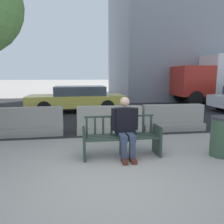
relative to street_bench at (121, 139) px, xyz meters
name	(u,v)px	position (x,y,z in m)	size (l,w,h in m)	color
ground_plane	(111,181)	(-0.38, -1.14, -0.40)	(200.00, 200.00, 0.00)	gray
street_asphalt	(90,108)	(-0.38, 7.56, -0.39)	(120.00, 12.00, 0.01)	black
street_bench	(121,139)	(0.00, 0.00, 0.00)	(1.70, 0.56, 0.88)	#28382D
seated_person	(125,126)	(0.08, -0.06, 0.29)	(0.58, 0.73, 1.31)	black
jersey_barrier_centre	(110,122)	(0.00, 2.04, -0.06)	(2.03, 0.77, 0.84)	#9E998E
jersey_barrier_left	(29,124)	(-2.43, 2.11, -0.06)	(2.02, 0.74, 0.84)	gray
jersey_barrier_right	(173,120)	(2.11, 2.12, -0.06)	(2.01, 0.71, 0.84)	gray
car_taxi_near	(77,98)	(-1.06, 6.43, 0.26)	(4.74, 2.06, 1.26)	#DBC64C
trash_bin	(222,136)	(2.19, -0.32, 0.05)	(0.49, 0.49, 0.89)	#334C38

